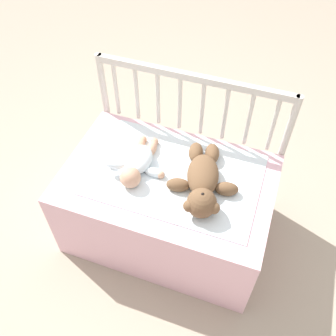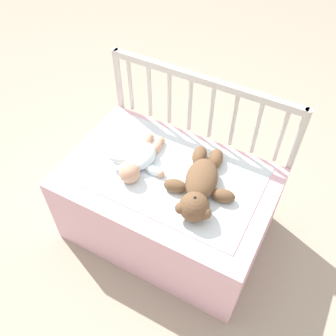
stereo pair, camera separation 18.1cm
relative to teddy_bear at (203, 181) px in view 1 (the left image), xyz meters
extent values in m
plane|color=tan|center=(-0.18, 0.01, -0.54)|extent=(12.00, 12.00, 0.00)
cube|color=#EDB7C6|center=(-0.18, 0.01, -0.30)|extent=(1.05, 0.68, 0.49)
cylinder|color=beige|center=(-0.69, 0.37, -0.11)|extent=(0.04, 0.04, 0.85)
cylinder|color=beige|center=(0.33, 0.37, -0.11)|extent=(0.04, 0.04, 0.85)
cube|color=beige|center=(-0.18, 0.37, 0.29)|extent=(1.01, 0.03, 0.04)
cylinder|color=beige|center=(-0.61, 0.37, 0.11)|extent=(0.02, 0.02, 0.33)
cylinder|color=beige|center=(-0.49, 0.37, 0.11)|extent=(0.02, 0.02, 0.33)
cylinder|color=beige|center=(-0.36, 0.37, 0.11)|extent=(0.02, 0.02, 0.33)
cylinder|color=beige|center=(-0.24, 0.37, 0.11)|extent=(0.02, 0.02, 0.33)
cylinder|color=beige|center=(-0.12, 0.37, 0.11)|extent=(0.02, 0.02, 0.33)
cylinder|color=beige|center=(0.00, 0.37, 0.11)|extent=(0.02, 0.02, 0.33)
cylinder|color=beige|center=(0.13, 0.37, 0.11)|extent=(0.02, 0.02, 0.33)
cylinder|color=beige|center=(0.25, 0.37, 0.11)|extent=(0.02, 0.02, 0.33)
cube|color=white|center=(-0.15, 0.04, -0.05)|extent=(0.84, 0.55, 0.01)
ellipsoid|color=brown|center=(-0.01, 0.04, 0.00)|extent=(0.21, 0.28, 0.11)
sphere|color=brown|center=(0.03, -0.13, 0.01)|extent=(0.14, 0.14, 0.14)
sphere|color=beige|center=(0.03, -0.13, 0.05)|extent=(0.06, 0.06, 0.06)
sphere|color=black|center=(0.03, -0.13, 0.07)|extent=(0.02, 0.02, 0.02)
sphere|color=brown|center=(0.09, -0.14, 0.02)|extent=(0.05, 0.05, 0.05)
sphere|color=brown|center=(-0.01, -0.17, 0.02)|extent=(0.05, 0.05, 0.05)
ellipsoid|color=brown|center=(0.12, 0.01, -0.02)|extent=(0.12, 0.09, 0.07)
ellipsoid|color=brown|center=(-0.11, -0.04, -0.02)|extent=(0.12, 0.09, 0.07)
ellipsoid|color=brown|center=(-0.01, 0.21, -0.02)|extent=(0.10, 0.14, 0.07)
ellipsoid|color=brown|center=(-0.09, 0.19, -0.02)|extent=(0.10, 0.14, 0.07)
ellipsoid|color=white|center=(-0.34, 0.04, -0.01)|extent=(0.14, 0.20, 0.09)
sphere|color=tan|center=(-0.33, -0.09, 0.00)|extent=(0.10, 0.10, 0.10)
ellipsoid|color=white|center=(-0.24, 0.00, -0.03)|extent=(0.11, 0.05, 0.05)
ellipsoid|color=white|center=(-0.43, -0.06, 0.02)|extent=(0.11, 0.05, 0.05)
sphere|color=tan|center=(-0.21, 0.00, -0.03)|extent=(0.04, 0.04, 0.04)
sphere|color=tan|center=(-0.47, -0.02, -0.03)|extent=(0.04, 0.04, 0.04)
ellipsoid|color=tan|center=(-0.32, 0.15, -0.03)|extent=(0.06, 0.11, 0.05)
ellipsoid|color=tan|center=(-0.38, 0.14, -0.03)|extent=(0.06, 0.11, 0.05)
sphere|color=tan|center=(-0.32, 0.20, -0.03)|extent=(0.04, 0.04, 0.04)
sphere|color=tan|center=(-0.38, 0.19, -0.03)|extent=(0.04, 0.04, 0.04)
camera|label=1|loc=(0.22, -1.10, 1.37)|focal=40.00mm
camera|label=2|loc=(0.38, -1.02, 1.37)|focal=40.00mm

